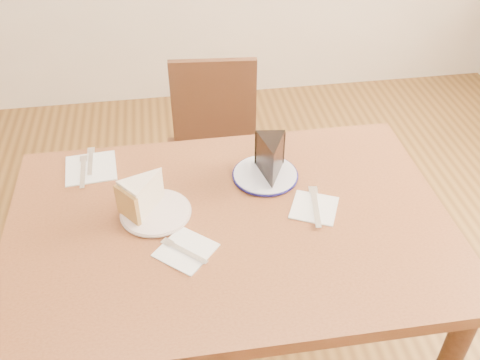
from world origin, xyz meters
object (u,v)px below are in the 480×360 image
plate_cream (156,212)px  chocolate_cake (271,161)px  chair_far (216,156)px  carrot_cake (146,194)px  table (230,246)px  plate_navy (265,175)px

plate_cream → chocolate_cake: chocolate_cake is taller
plate_cream → chair_far: bearing=69.9°
carrot_cake → chocolate_cake: bearing=64.3°
table → chocolate_cake: (0.14, 0.16, 0.16)m
carrot_cake → chocolate_cake: chocolate_cake is taller
table → plate_navy: plate_navy is taller
table → chocolate_cake: chocolate_cake is taller
table → plate_navy: 0.24m
chocolate_cake → plate_cream: bearing=24.1°
table → chocolate_cake: 0.27m
chair_far → carrot_cake: carrot_cake is taller
carrot_cake → table: bearing=31.1°
chocolate_cake → carrot_cake: bearing=19.7°
chair_far → chocolate_cake: (0.11, -0.53, 0.36)m
table → carrot_cake: (-0.22, 0.08, 0.16)m
carrot_cake → chocolate_cake: 0.37m
table → chocolate_cake: bearing=48.3°
table → chair_far: 0.72m
chocolate_cake → plate_navy: bearing=-32.5°
plate_cream → carrot_cake: (-0.02, 0.02, 0.05)m
plate_cream → carrot_cake: size_ratio=1.55×
table → carrot_cake: 0.28m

